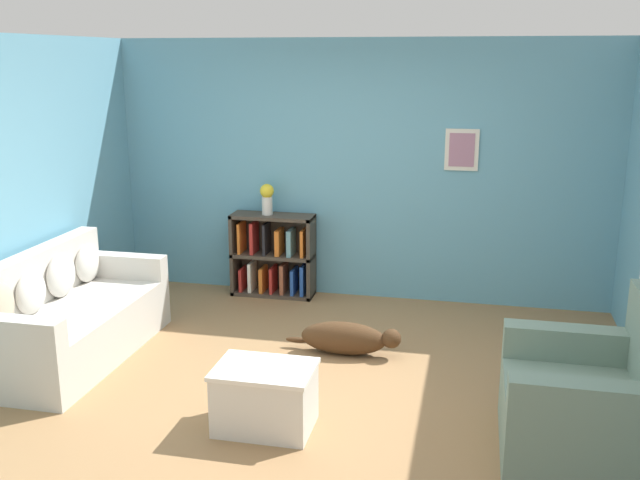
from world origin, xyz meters
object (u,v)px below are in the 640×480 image
dog (347,338)px  vase (267,197)px  bookshelf (274,257)px  coffee_table (265,396)px  recliner_chair (594,404)px  couch (67,318)px

dog → vase: (-1.08, 1.35, 0.89)m
bookshelf → dog: bookshelf is taller
bookshelf → dog: bearing=-53.3°
coffee_table → vase: bearing=106.0°
recliner_chair → vase: (-2.84, 2.57, 0.68)m
vase → recliner_chair: bearing=-42.1°
dog → vase: 1.94m
couch → bookshelf: couch is taller
couch → vase: size_ratio=5.79×
couch → vase: 2.33m
recliner_chair → vase: vase is taller
dog → vase: size_ratio=3.14×
dog → vase: bearing=128.6°
recliner_chair → dog: size_ratio=1.03×
couch → recliner_chair: 4.07m
coffee_table → dog: (0.31, 1.32, -0.09)m
coffee_table → vase: vase is taller
coffee_table → dog: 1.36m
couch → recliner_chair: (4.01, -0.68, 0.02)m
couch → bookshelf: (1.22, 1.91, 0.07)m
recliner_chair → bookshelf: bearing=137.1°
couch → recliner_chair: recliner_chair is taller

